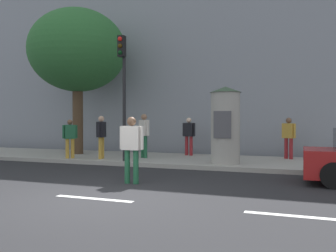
{
  "coord_description": "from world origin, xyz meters",
  "views": [
    {
      "loc": [
        4.12,
        -6.59,
        1.64
      ],
      "look_at": [
        0.9,
        2.0,
        1.49
      ],
      "focal_mm": 39.39,
      "sensor_mm": 36.0,
      "label": 1
    }
  ],
  "objects_px": {
    "pedestrian_in_red_top": "(289,135)",
    "pedestrian_with_bag": "(101,134)",
    "poster_column": "(225,125)",
    "pedestrian_with_backpack": "(189,133)",
    "pedestrian_in_dark_shirt": "(70,136)",
    "traffic_light": "(123,78)",
    "pedestrian_in_light_jacket": "(132,144)",
    "pedestrian_near_pole": "(144,132)",
    "street_tree": "(78,51)"
  },
  "relations": [
    {
      "from": "pedestrian_in_red_top",
      "to": "pedestrian_with_bag",
      "type": "relative_size",
      "value": 0.96
    },
    {
      "from": "poster_column",
      "to": "pedestrian_with_bag",
      "type": "xyz_separation_m",
      "value": [
        -4.79,
        -0.08,
        -0.37
      ]
    },
    {
      "from": "pedestrian_with_backpack",
      "to": "pedestrian_in_dark_shirt",
      "type": "bearing_deg",
      "value": -145.2
    },
    {
      "from": "traffic_light",
      "to": "pedestrian_with_backpack",
      "type": "xyz_separation_m",
      "value": [
        1.56,
        2.96,
        -2.09
      ]
    },
    {
      "from": "pedestrian_in_light_jacket",
      "to": "pedestrian_with_bag",
      "type": "relative_size",
      "value": 1.04
    },
    {
      "from": "pedestrian_with_bag",
      "to": "pedestrian_near_pole",
      "type": "distance_m",
      "value": 1.66
    },
    {
      "from": "pedestrian_in_dark_shirt",
      "to": "pedestrian_near_pole",
      "type": "distance_m",
      "value": 2.88
    },
    {
      "from": "pedestrian_in_red_top",
      "to": "pedestrian_in_dark_shirt",
      "type": "bearing_deg",
      "value": -161.08
    },
    {
      "from": "traffic_light",
      "to": "pedestrian_with_backpack",
      "type": "distance_m",
      "value": 3.95
    },
    {
      "from": "traffic_light",
      "to": "street_tree",
      "type": "xyz_separation_m",
      "value": [
        -3.22,
        1.91,
        1.5
      ]
    },
    {
      "from": "pedestrian_in_light_jacket",
      "to": "pedestrian_near_pole",
      "type": "xyz_separation_m",
      "value": [
        -1.77,
        4.7,
        0.14
      ]
    },
    {
      "from": "pedestrian_in_dark_shirt",
      "to": "pedestrian_in_light_jacket",
      "type": "bearing_deg",
      "value": -38.69
    },
    {
      "from": "pedestrian_in_light_jacket",
      "to": "pedestrian_in_red_top",
      "type": "height_order",
      "value": "pedestrian_in_red_top"
    },
    {
      "from": "pedestrian_in_light_jacket",
      "to": "pedestrian_in_dark_shirt",
      "type": "xyz_separation_m",
      "value": [
        -4.39,
        3.52,
        -0.01
      ]
    },
    {
      "from": "pedestrian_in_light_jacket",
      "to": "pedestrian_in_dark_shirt",
      "type": "relative_size",
      "value": 1.14
    },
    {
      "from": "pedestrian_in_red_top",
      "to": "pedestrian_with_backpack",
      "type": "xyz_separation_m",
      "value": [
        -4.0,
        0.03,
        0.01
      ]
    },
    {
      "from": "pedestrian_in_light_jacket",
      "to": "pedestrian_near_pole",
      "type": "height_order",
      "value": "pedestrian_near_pole"
    },
    {
      "from": "street_tree",
      "to": "pedestrian_in_light_jacket",
      "type": "relative_size",
      "value": 3.69
    },
    {
      "from": "pedestrian_in_light_jacket",
      "to": "pedestrian_in_red_top",
      "type": "xyz_separation_m",
      "value": [
        3.58,
        6.25,
        0.05
      ]
    },
    {
      "from": "pedestrian_with_backpack",
      "to": "traffic_light",
      "type": "bearing_deg",
      "value": -117.8
    },
    {
      "from": "poster_column",
      "to": "pedestrian_in_red_top",
      "type": "height_order",
      "value": "poster_column"
    },
    {
      "from": "traffic_light",
      "to": "poster_column",
      "type": "relative_size",
      "value": 1.71
    },
    {
      "from": "poster_column",
      "to": "pedestrian_with_backpack",
      "type": "relative_size",
      "value": 1.66
    },
    {
      "from": "pedestrian_in_light_jacket",
      "to": "pedestrian_with_bag",
      "type": "xyz_separation_m",
      "value": [
        -3.16,
        3.8,
        0.09
      ]
    },
    {
      "from": "poster_column",
      "to": "pedestrian_in_red_top",
      "type": "xyz_separation_m",
      "value": [
        1.95,
        2.37,
        -0.41
      ]
    },
    {
      "from": "pedestrian_in_light_jacket",
      "to": "pedestrian_near_pole",
      "type": "distance_m",
      "value": 5.02
    },
    {
      "from": "pedestrian_in_dark_shirt",
      "to": "pedestrian_with_bag",
      "type": "xyz_separation_m",
      "value": [
        1.23,
        0.28,
        0.1
      ]
    },
    {
      "from": "pedestrian_in_dark_shirt",
      "to": "street_tree",
      "type": "bearing_deg",
      "value": 115.23
    },
    {
      "from": "pedestrian_with_backpack",
      "to": "pedestrian_with_bag",
      "type": "xyz_separation_m",
      "value": [
        -2.74,
        -2.48,
        0.04
      ]
    },
    {
      "from": "poster_column",
      "to": "pedestrian_in_red_top",
      "type": "distance_m",
      "value": 3.09
    },
    {
      "from": "pedestrian_in_dark_shirt",
      "to": "pedestrian_with_backpack",
      "type": "bearing_deg",
      "value": 34.8
    },
    {
      "from": "poster_column",
      "to": "pedestrian_with_backpack",
      "type": "height_order",
      "value": "poster_column"
    },
    {
      "from": "street_tree",
      "to": "pedestrian_in_dark_shirt",
      "type": "bearing_deg",
      "value": -64.77
    },
    {
      "from": "street_tree",
      "to": "pedestrian_in_red_top",
      "type": "distance_m",
      "value": 9.54
    },
    {
      "from": "poster_column",
      "to": "pedestrian_near_pole",
      "type": "height_order",
      "value": "poster_column"
    },
    {
      "from": "pedestrian_in_light_jacket",
      "to": "poster_column",
      "type": "bearing_deg",
      "value": 67.2
    },
    {
      "from": "street_tree",
      "to": "pedestrian_in_dark_shirt",
      "type": "relative_size",
      "value": 4.2
    },
    {
      "from": "poster_column",
      "to": "pedestrian_with_bag",
      "type": "height_order",
      "value": "poster_column"
    },
    {
      "from": "street_tree",
      "to": "pedestrian_in_dark_shirt",
      "type": "xyz_separation_m",
      "value": [
        0.81,
        -1.71,
        -3.65
      ]
    },
    {
      "from": "pedestrian_with_backpack",
      "to": "pedestrian_in_light_jacket",
      "type": "bearing_deg",
      "value": -86.2
    },
    {
      "from": "traffic_light",
      "to": "poster_column",
      "type": "bearing_deg",
      "value": 8.95
    },
    {
      "from": "pedestrian_in_dark_shirt",
      "to": "pedestrian_with_bag",
      "type": "bearing_deg",
      "value": 12.94
    },
    {
      "from": "poster_column",
      "to": "pedestrian_in_dark_shirt",
      "type": "height_order",
      "value": "poster_column"
    },
    {
      "from": "pedestrian_in_dark_shirt",
      "to": "pedestrian_near_pole",
      "type": "bearing_deg",
      "value": 24.21
    },
    {
      "from": "poster_column",
      "to": "pedestrian_with_bag",
      "type": "bearing_deg",
      "value": -178.99
    },
    {
      "from": "traffic_light",
      "to": "pedestrian_near_pole",
      "type": "xyz_separation_m",
      "value": [
        0.21,
        1.38,
        -2.0
      ]
    },
    {
      "from": "pedestrian_with_backpack",
      "to": "poster_column",
      "type": "bearing_deg",
      "value": -49.45
    },
    {
      "from": "pedestrian_near_pole",
      "to": "traffic_light",
      "type": "bearing_deg",
      "value": -98.63
    },
    {
      "from": "traffic_light",
      "to": "pedestrian_near_pole",
      "type": "relative_size",
      "value": 2.61
    },
    {
      "from": "pedestrian_in_red_top",
      "to": "pedestrian_near_pole",
      "type": "bearing_deg",
      "value": -163.8
    }
  ]
}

